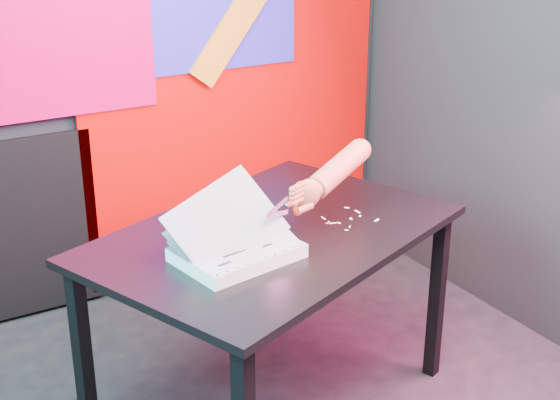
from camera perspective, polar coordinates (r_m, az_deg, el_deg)
room at (r=2.24m, az=-1.09°, el=8.14°), size 3.01×3.01×2.71m
backdrop at (r=3.67m, az=-11.55°, el=6.72°), size 2.88×0.05×2.08m
work_table at (r=2.81m, az=-0.56°, el=-3.76°), size 1.52×1.27×0.75m
printout_stack at (r=2.56m, az=-3.19°, el=-3.74°), size 0.45×0.34×0.29m
scissors at (r=2.67m, az=1.22°, el=0.00°), size 0.21×0.10×0.12m
hand_forearm at (r=2.85m, az=3.96°, el=2.04°), size 0.46×0.25×0.16m
paper_clippings at (r=2.89m, az=4.97°, el=-1.34°), size 0.19×0.19×0.00m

